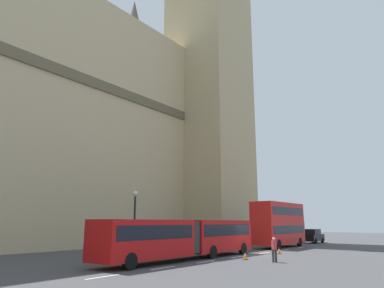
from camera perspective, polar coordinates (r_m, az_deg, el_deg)
name	(u,v)px	position (r m, az deg, el deg)	size (l,w,h in m)	color
ground_plane	(252,255)	(32.79, 9.35, -16.84)	(160.00, 160.00, 0.00)	#424244
lane_centre_marking	(238,257)	(30.83, 7.32, -17.19)	(29.80, 0.16, 0.01)	silver
clock_tower	(208,10)	(66.38, 2.60, 20.34)	(12.29, 12.29, 73.06)	tan
articulated_bus	(185,236)	(28.11, -1.14, -14.22)	(16.36, 2.54, 2.90)	#B20F0F
double_decker_bus	(279,223)	(43.03, 13.49, -11.92)	(9.38, 2.54, 4.90)	red
sedan_lead	(313,236)	(53.43, 18.46, -13.57)	(4.40, 1.86, 1.85)	black
traffic_cone_west	(245,256)	(28.59, 8.36, -17.00)	(0.36, 0.36, 0.58)	black
traffic_cone_middle	(279,251)	(34.13, 13.53, -16.00)	(0.36, 0.36, 0.58)	black
street_lamp	(135,218)	(30.44, -9.03, -11.45)	(0.44, 0.44, 5.27)	black
pedestrian_near_cones	(274,249)	(27.08, 12.81, -15.77)	(0.45, 0.45, 1.69)	#333333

